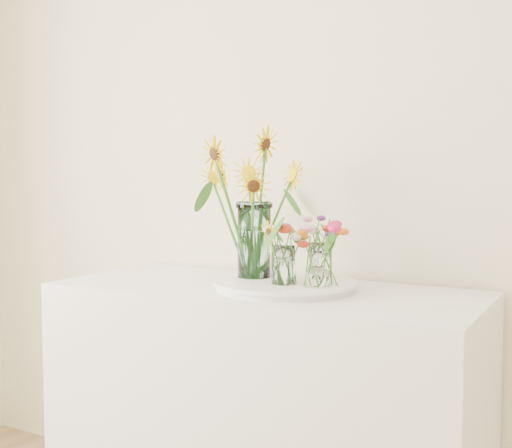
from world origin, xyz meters
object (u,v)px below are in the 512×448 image
small_vase_b (318,269)px  small_vase_c (321,261)px  counter (263,422)px  tray (284,286)px  small_vase_a (283,265)px  mason_jar (254,240)px

small_vase_b → small_vase_c: bearing=109.7°
counter → tray: size_ratio=3.21×
small_vase_a → small_vase_b: size_ratio=1.12×
small_vase_a → small_vase_b: 0.11m
mason_jar → small_vase_b: (0.26, -0.06, -0.07)m
counter → small_vase_a: small_vase_a is taller
mason_jar → small_vase_a: size_ratio=2.04×
tray → small_vase_c: small_vase_c is taller
mason_jar → tray: bearing=-5.3°
small_vase_c → mason_jar: bearing=-160.4°
tray → small_vase_b: bearing=-19.0°
counter → small_vase_c: size_ratio=11.21×
tray → mason_jar: 0.18m
counter → small_vase_b: bearing=-12.9°
mason_jar → small_vase_a: 0.18m
small_vase_a → small_vase_b: small_vase_a is taller
small_vase_c → small_vase_b: bearing=-70.3°
counter → small_vase_a: size_ratio=11.16×
mason_jar → small_vase_b: bearing=-12.9°
tray → mason_jar: mason_jar is taller
mason_jar → small_vase_c: mason_jar is taller
small_vase_a → small_vase_c: (0.06, 0.15, -0.00)m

